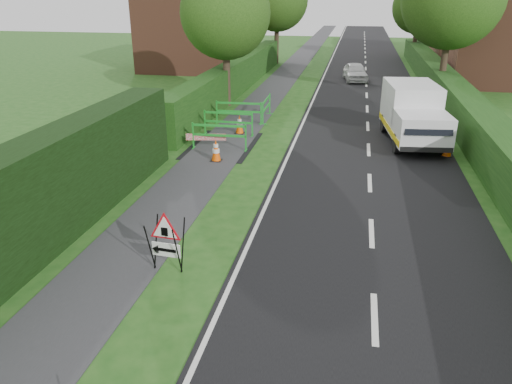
{
  "coord_description": "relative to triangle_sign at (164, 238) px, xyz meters",
  "views": [
    {
      "loc": [
        1.85,
        -6.82,
        5.58
      ],
      "look_at": [
        -0.24,
        3.69,
        1.21
      ],
      "focal_mm": 35.0,
      "sensor_mm": 36.0,
      "label": 1
    }
  ],
  "objects": [
    {
      "name": "ground",
      "position": [
        1.83,
        -1.85,
        -0.8
      ],
      "size": [
        120.0,
        120.0,
        0.0
      ],
      "primitive_type": "plane",
      "color": "#1D4D16",
      "rests_on": "ground"
    },
    {
      "name": "road_surface",
      "position": [
        4.33,
        33.15,
        -0.79
      ],
      "size": [
        6.0,
        90.0,
        0.02
      ],
      "primitive_type": "cube",
      "color": "black",
      "rests_on": "ground"
    },
    {
      "name": "footpath",
      "position": [
        -1.17,
        33.15,
        -0.79
      ],
      "size": [
        2.0,
        90.0,
        0.02
      ],
      "primitive_type": "cube",
      "color": "#2D2D30",
      "rests_on": "ground"
    },
    {
      "name": "hedge_west_far",
      "position": [
        -3.17,
        20.15,
        -0.8
      ],
      "size": [
        1.0,
        24.0,
        1.8
      ],
      "primitive_type": "cube",
      "color": "#14380F",
      "rests_on": "ground"
    },
    {
      "name": "hedge_east",
      "position": [
        8.33,
        14.15,
        -0.8
      ],
      "size": [
        1.2,
        50.0,
        1.5
      ],
      "primitive_type": "cube",
      "color": "#14380F",
      "rests_on": "ground"
    },
    {
      "name": "house_west",
      "position": [
        -8.17,
        28.15,
        2.1
      ],
      "size": [
        7.5,
        7.4,
        7.88
      ],
      "color": "brown",
      "rests_on": "ground"
    },
    {
      "name": "house_east_a",
      "position": [
        12.83,
        26.15,
        2.1
      ],
      "size": [
        7.5,
        7.4,
        7.88
      ],
      "color": "brown",
      "rests_on": "ground"
    },
    {
      "name": "house_east_b",
      "position": [
        13.83,
        40.15,
        2.1
      ],
      "size": [
        7.5,
        7.4,
        7.88
      ],
      "color": "brown",
      "rests_on": "ground"
    },
    {
      "name": "tree_nw",
      "position": [
        -2.77,
        16.15,
        3.68
      ],
      "size": [
        4.4,
        4.4,
        6.7
      ],
      "color": "#2D2116",
      "rests_on": "ground"
    },
    {
      "name": "tree_fw",
      "position": [
        -2.77,
        32.15,
        4.03
      ],
      "size": [
        4.8,
        4.8,
        7.24
      ],
      "color": "#2D2116",
      "rests_on": "ground"
    },
    {
      "name": "tree_fe",
      "position": [
        8.23,
        36.15,
        3.42
      ],
      "size": [
        4.2,
        4.2,
        6.33
      ],
      "color": "#2D2116",
      "rests_on": "ground"
    },
    {
      "name": "triangle_sign",
      "position": [
        0.0,
        0.0,
        0.0
      ],
      "size": [
        0.84,
        0.84,
        1.15
      ],
      "rotation": [
        0.0,
        0.0,
        -0.08
      ],
      "color": "black",
      "rests_on": "ground"
    },
    {
      "name": "works_van",
      "position": [
        5.95,
        11.16,
        0.35
      ],
      "size": [
        2.39,
        4.93,
        2.17
      ],
      "rotation": [
        0.0,
        0.0,
        0.11
      ],
      "color": "silver",
      "rests_on": "ground"
    },
    {
      "name": "traffic_cone_0",
      "position": [
        7.06,
        9.41,
        -0.41
      ],
      "size": [
        0.38,
        0.38,
        0.79
      ],
      "color": "black",
      "rests_on": "ground"
    },
    {
      "name": "traffic_cone_1",
      "position": [
        7.08,
        11.62,
        -0.41
      ],
      "size": [
        0.38,
        0.38,
        0.79
      ],
      "color": "black",
      "rests_on": "ground"
    },
    {
      "name": "traffic_cone_2",
      "position": [
        6.76,
        13.29,
        -0.41
      ],
      "size": [
        0.38,
        0.38,
        0.79
      ],
      "color": "black",
      "rests_on": "ground"
    },
    {
      "name": "traffic_cone_3",
      "position": [
        -0.92,
        7.3,
        -0.41
      ],
      "size": [
        0.38,
        0.38,
        0.79
      ],
      "color": "black",
      "rests_on": "ground"
    },
    {
      "name": "traffic_cone_4",
      "position": [
        -0.92,
        10.95,
        -0.41
      ],
      "size": [
        0.38,
        0.38,
        0.79
      ],
      "color": "black",
      "rests_on": "ground"
    },
    {
      "name": "ped_barrier_0",
      "position": [
        -1.15,
        8.63,
        -0.17
      ],
      "size": [
        2.07,
        0.44,
        1.0
      ],
      "rotation": [
        0.0,
        0.0,
        0.04
      ],
      "color": "#1A9226",
      "rests_on": "ground"
    },
    {
      "name": "ped_barrier_1",
      "position": [
        -1.32,
        10.64,
        -0.17
      ],
      "size": [
        2.06,
        0.37,
        1.0
      ],
      "rotation": [
        0.0,
        0.0,
        -0.01
      ],
      "color": "#1A9226",
      "rests_on": "ground"
    },
    {
      "name": "ped_barrier_2",
      "position": [
        -1.32,
        12.57,
        -0.17
      ],
      "size": [
        2.07,
        0.43,
        1.0
      ],
      "rotation": [
        0.0,
        0.0,
        0.04
      ],
      "color": "#1A9226",
      "rests_on": "ground"
    },
    {
      "name": "ped_barrier_3",
      "position": [
        -0.27,
        13.63,
        -0.17
      ],
      "size": [
        0.39,
        2.07,
        1.0
      ],
      "rotation": [
        0.0,
        0.0,
        1.59
      ],
      "color": "#1A9226",
      "rests_on": "ground"
    },
    {
      "name": "redwhite_plank",
      "position": [
        -1.68,
        8.66,
        -0.8
      ],
      "size": [
        1.48,
        0.3,
        0.25
      ],
      "primitive_type": "cube",
      "rotation": [
        0.0,
        0.0,
        0.17
      ],
      "color": "red",
      "rests_on": "ground"
    },
    {
      "name": "hatchback_car",
      "position": [
        3.59,
        25.03,
        -0.23
      ],
      "size": [
        1.82,
        3.52,
        1.14
      ],
      "primitive_type": "imported",
      "rotation": [
        0.0,
        0.0,
        0.14
      ],
      "color": "white",
      "rests_on": "ground"
    }
  ]
}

